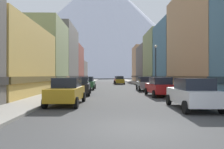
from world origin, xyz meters
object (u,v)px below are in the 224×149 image
at_px(car_left_2, 88,83).
at_px(car_driving_0, 118,80).
at_px(potted_plant_1, 186,89).
at_px(pedestrian_0, 67,83).
at_px(streetlamp_right, 156,60).
at_px(car_left_0, 67,91).
at_px(potted_plant_0, 56,87).
at_px(car_right_0, 192,93).
at_px(car_right_2, 145,83).
at_px(car_left_1, 80,86).
at_px(parking_meter_near, 211,89).
at_px(potted_plant_2, 61,86).
at_px(car_right_1, 160,87).
at_px(car_driving_1, 120,80).
at_px(pedestrian_1, 68,83).

distance_m(car_left_2, car_driving_0, 23.97).
xyz_separation_m(potted_plant_1, pedestrian_0, (-13.25, 5.75, 0.40)).
distance_m(potted_plant_1, streetlamp_right, 7.40).
height_order(car_left_0, potted_plant_1, car_left_0).
bearing_deg(potted_plant_0, pedestrian_0, 75.76).
height_order(car_left_2, car_right_0, same).
bearing_deg(car_right_2, potted_plant_0, -166.26).
relative_size(car_left_1, car_right_0, 1.00).
bearing_deg(car_left_0, potted_plant_0, 107.57).
distance_m(car_left_0, parking_meter_near, 9.55).
relative_size(car_driving_0, potted_plant_2, 5.41).
bearing_deg(car_right_2, car_right_0, -90.00).
bearing_deg(parking_meter_near, car_right_2, 98.50).
relative_size(car_left_2, car_right_2, 0.98).
height_order(car_right_1, potted_plant_2, car_right_1).
bearing_deg(car_driving_0, car_right_0, -86.87).
bearing_deg(car_left_0, parking_meter_near, -1.93).
bearing_deg(pedestrian_0, car_left_0, -79.37).
height_order(car_right_2, potted_plant_0, car_right_2).
xyz_separation_m(car_left_1, car_left_2, (-0.00, 7.72, 0.00)).
distance_m(car_driving_1, potted_plant_2, 20.88).
relative_size(car_right_2, pedestrian_0, 2.58).
bearing_deg(potted_plant_2, car_driving_1, 65.67).
distance_m(car_left_2, car_right_2, 7.84).
height_order(pedestrian_0, pedestrian_1, pedestrian_0).
distance_m(car_left_1, pedestrian_0, 6.56).
bearing_deg(car_driving_0, car_right_1, -86.14).
bearing_deg(car_right_0, car_left_2, 114.34).
bearing_deg(car_left_2, car_right_2, -14.38).
bearing_deg(car_left_1, car_right_1, -11.83).
bearing_deg(pedestrian_1, potted_plant_0, -101.19).
distance_m(car_right_1, pedestrian_1, 13.17).
relative_size(potted_plant_0, pedestrian_1, 0.50).
bearing_deg(car_left_2, car_right_0, -65.66).
bearing_deg(car_right_1, car_left_1, 168.17).
bearing_deg(potted_plant_1, car_driving_1, 102.49).
height_order(car_right_2, car_driving_0, same).
distance_m(car_right_0, car_driving_1, 33.86).
relative_size(car_right_2, car_driving_0, 1.02).
distance_m(car_left_2, pedestrian_1, 2.58).
bearing_deg(car_right_0, parking_meter_near, 42.28).
xyz_separation_m(potted_plant_2, streetlamp_right, (12.35, 1.00, 3.43)).
height_order(car_right_0, streetlamp_right, streetlamp_right).
bearing_deg(car_left_0, potted_plant_2, 104.18).
xyz_separation_m(car_driving_0, parking_meter_near, (4.15, -38.37, 0.11)).
bearing_deg(car_driving_1, parking_meter_near, -82.61).
xyz_separation_m(car_right_1, car_right_2, (-0.00, 7.36, 0.00)).
xyz_separation_m(car_driving_0, potted_plant_0, (-8.60, -27.94, -0.30)).
relative_size(pedestrian_0, streetlamp_right, 0.30).
xyz_separation_m(car_left_0, car_driving_0, (5.40, 38.05, 0.00)).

